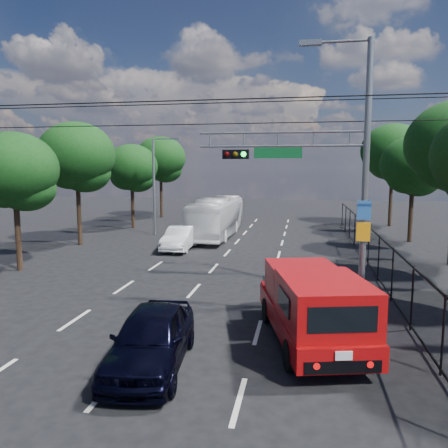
% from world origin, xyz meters
% --- Properties ---
extents(ground, '(120.00, 120.00, 0.00)m').
position_xyz_m(ground, '(0.00, 0.00, 0.00)').
color(ground, black).
rests_on(ground, ground).
extents(lane_markings, '(6.12, 38.00, 0.01)m').
position_xyz_m(lane_markings, '(-0.00, 14.00, 0.01)').
color(lane_markings, beige).
rests_on(lane_markings, ground).
extents(signal_mast, '(6.43, 0.39, 9.50)m').
position_xyz_m(signal_mast, '(5.28, 7.99, 5.24)').
color(signal_mast, slate).
rests_on(signal_mast, ground).
extents(streetlight_left, '(2.09, 0.22, 7.08)m').
position_xyz_m(streetlight_left, '(-6.33, 22.00, 3.94)').
color(streetlight_left, slate).
rests_on(streetlight_left, ground).
extents(utility_wires, '(22.00, 5.04, 0.74)m').
position_xyz_m(utility_wires, '(0.00, 8.83, 7.23)').
color(utility_wires, black).
rests_on(utility_wires, ground).
extents(fence_right, '(0.06, 34.03, 2.00)m').
position_xyz_m(fence_right, '(7.60, 12.17, 1.03)').
color(fence_right, black).
rests_on(fence_right, ground).
extents(tree_right_d, '(4.32, 4.32, 7.02)m').
position_xyz_m(tree_right_d, '(11.42, 22.02, 4.85)').
color(tree_right_d, black).
rests_on(tree_right_d, ground).
extents(tree_right_e, '(5.28, 5.28, 8.58)m').
position_xyz_m(tree_right_e, '(11.62, 30.02, 5.94)').
color(tree_right_e, black).
rests_on(tree_right_e, ground).
extents(tree_left_b, '(4.08, 4.08, 6.63)m').
position_xyz_m(tree_left_b, '(-9.18, 10.02, 4.58)').
color(tree_left_b, black).
rests_on(tree_left_b, ground).
extents(tree_left_c, '(4.80, 4.80, 7.80)m').
position_xyz_m(tree_left_c, '(-9.78, 17.02, 5.40)').
color(tree_left_c, black).
rests_on(tree_left_c, ground).
extents(tree_left_d, '(4.20, 4.20, 6.83)m').
position_xyz_m(tree_left_d, '(-9.38, 25.02, 4.72)').
color(tree_left_d, black).
rests_on(tree_left_d, ground).
extents(tree_left_e, '(4.92, 4.92, 7.99)m').
position_xyz_m(tree_left_e, '(-9.58, 33.02, 5.53)').
color(tree_left_e, black).
rests_on(tree_left_e, ground).
extents(red_pickup, '(3.36, 6.06, 2.14)m').
position_xyz_m(red_pickup, '(4.58, 3.42, 1.14)').
color(red_pickup, black).
rests_on(red_pickup, ground).
extents(navy_hatchback, '(2.19, 4.52, 1.49)m').
position_xyz_m(navy_hatchback, '(0.62, 1.24, 0.74)').
color(navy_hatchback, black).
rests_on(navy_hatchback, ground).
extents(white_bus, '(2.41, 10.05, 2.80)m').
position_xyz_m(white_bus, '(-1.80, 21.95, 1.40)').
color(white_bus, silver).
rests_on(white_bus, ground).
extents(white_van, '(1.56, 4.26, 1.39)m').
position_xyz_m(white_van, '(-3.01, 16.62, 0.70)').
color(white_van, silver).
rests_on(white_van, ground).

